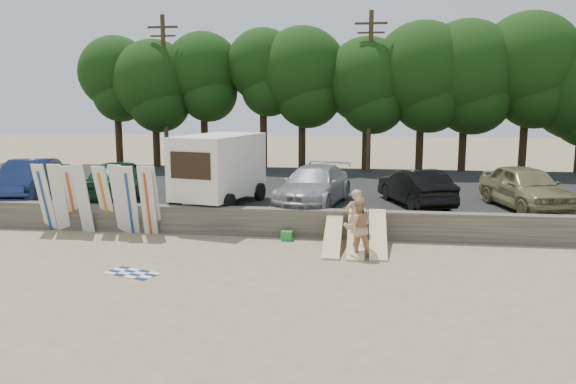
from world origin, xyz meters
name	(u,v)px	position (x,y,z in m)	size (l,w,h in m)	color
ground	(303,260)	(0.00, 0.00, 0.00)	(120.00, 120.00, 0.00)	tan
seawall	(312,223)	(0.00, 3.00, 0.50)	(44.00, 0.50, 1.00)	#6B6356
parking_lot	(326,193)	(0.00, 10.50, 0.35)	(44.00, 14.50, 0.70)	#282828
treeline	(383,74)	(2.78, 17.50, 6.30)	(33.14, 6.34, 9.06)	#382616
utility_poles	(370,89)	(2.00, 16.00, 5.43)	(25.80, 0.26, 9.00)	#473321
box_trailer	(219,166)	(-3.90, 5.08, 2.25)	(3.22, 4.71, 2.76)	white
car_0	(29,179)	(-12.30, 5.46, 1.51)	(1.71, 4.90, 1.61)	#152049
car_1	(119,180)	(-8.28, 5.47, 1.55)	(2.02, 5.02, 1.71)	#12331F
car_2	(314,186)	(-0.17, 5.47, 1.47)	(2.15, 5.28, 1.53)	#9E9FA4
car_3	(415,187)	(3.81, 5.93, 1.42)	(1.53, 4.38, 1.44)	black
car_4	(526,187)	(7.89, 5.72, 1.53)	(1.97, 4.89, 1.67)	#857D55
surfboard_upright_0	(45,198)	(-9.83, 2.51, 1.27)	(0.50, 0.06, 2.60)	silver
surfboard_upright_1	(59,198)	(-9.25, 2.51, 1.27)	(0.50, 0.06, 2.60)	silver
surfboard_upright_2	(72,198)	(-8.83, 2.63, 1.25)	(0.50, 0.06, 2.60)	silver
surfboard_upright_3	(83,199)	(-8.31, 2.46, 1.28)	(0.50, 0.06, 2.60)	silver
surfboard_upright_4	(105,199)	(-7.56, 2.65, 1.25)	(0.50, 0.06, 2.60)	silver
surfboard_upright_5	(120,199)	(-6.93, 2.53, 1.28)	(0.50, 0.06, 2.60)	silver
surfboard_upright_6	(129,200)	(-6.52, 2.43, 1.27)	(0.50, 0.06, 2.60)	silver
surfboard_upright_7	(148,201)	(-5.82, 2.39, 1.28)	(0.50, 0.06, 2.60)	silver
surfboard_upright_8	(152,200)	(-5.74, 2.58, 1.27)	(0.50, 0.06, 2.60)	silver
surfboard_low_0	(333,234)	(0.83, 1.56, 0.47)	(0.56, 3.00, 0.07)	beige
surfboard_low_1	(356,233)	(1.59, 1.50, 0.56)	(0.56, 3.00, 0.07)	beige
surfboard_low_2	(378,233)	(2.28, 1.57, 0.54)	(0.56, 3.00, 0.07)	beige
beachgoer_a	(355,218)	(1.54, 1.80, 0.97)	(0.71, 0.46, 1.94)	tan
beachgoer_b	(358,227)	(1.65, 0.63, 0.94)	(0.91, 0.71, 1.88)	tan
cooler	(287,236)	(-0.82, 2.40, 0.16)	(0.38, 0.30, 0.32)	green
gear_bag	(377,243)	(2.27, 2.01, 0.11)	(0.30, 0.25, 0.22)	orange
beach_towel	(132,273)	(-4.61, -1.93, 0.01)	(1.50, 1.50, 0.00)	white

